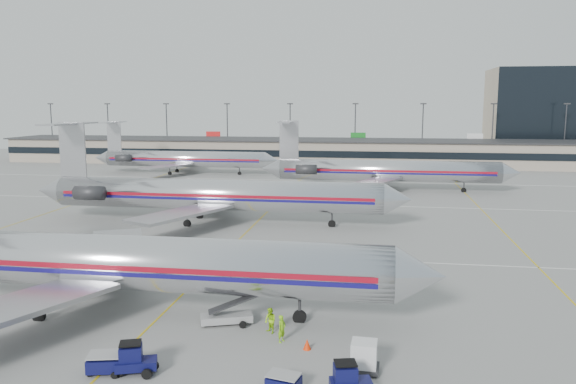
% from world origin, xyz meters
% --- Properties ---
extents(ground, '(260.00, 260.00, 0.00)m').
position_xyz_m(ground, '(0.00, 0.00, 0.00)').
color(ground, gray).
rests_on(ground, ground).
extents(apron_markings, '(160.00, 0.15, 0.02)m').
position_xyz_m(apron_markings, '(0.00, 10.00, 0.01)').
color(apron_markings, silver).
rests_on(apron_markings, ground).
extents(terminal, '(162.00, 17.00, 6.25)m').
position_xyz_m(terminal, '(0.00, 97.97, 3.16)').
color(terminal, gray).
rests_on(terminal, ground).
extents(light_mast_row, '(163.60, 0.40, 15.28)m').
position_xyz_m(light_mast_row, '(0.00, 112.00, 8.58)').
color(light_mast_row, '#38383D').
rests_on(light_mast_row, ground).
extents(distant_building, '(30.00, 20.00, 25.00)m').
position_xyz_m(distant_building, '(62.00, 128.00, 12.50)').
color(distant_building, tan).
rests_on(distant_building, ground).
extents(jet_foreground, '(49.59, 29.20, 12.98)m').
position_xyz_m(jet_foreground, '(-5.93, -6.46, 3.77)').
color(jet_foreground, silver).
rests_on(jet_foreground, ground).
extents(jet_second_row, '(48.72, 28.69, 12.75)m').
position_xyz_m(jet_second_row, '(-5.88, 24.47, 3.70)').
color(jet_second_row, silver).
rests_on(jet_second_row, ground).
extents(jet_third_row, '(44.61, 27.44, 12.20)m').
position_xyz_m(jet_third_row, '(15.98, 55.55, 3.54)').
color(jet_third_row, silver).
rests_on(jet_third_row, ground).
extents(jet_back_row, '(41.39, 25.46, 11.32)m').
position_xyz_m(jet_back_row, '(-26.84, 72.92, 3.29)').
color(jet_back_row, silver).
rests_on(jet_back_row, ground).
extents(tug_center, '(2.48, 1.79, 1.82)m').
position_xyz_m(tug_center, '(1.82, -15.33, 0.83)').
color(tug_center, '#0B0C3E').
rests_on(tug_center, ground).
extents(tug_right, '(2.34, 1.55, 1.75)m').
position_xyz_m(tug_right, '(13.78, -15.73, 0.80)').
color(tug_right, '#0B0C3E').
rests_on(tug_right, ground).
extents(cart_inner, '(2.24, 1.77, 1.13)m').
position_xyz_m(cart_inner, '(0.26, -15.49, 0.60)').
color(cart_inner, '#0B0C3E').
rests_on(cart_inner, ground).
extents(cart_outer, '(1.91, 1.51, 0.96)m').
position_xyz_m(cart_outer, '(10.41, -16.00, 0.51)').
color(cart_outer, '#0B0C3E').
rests_on(cart_outer, ground).
extents(uld_container, '(1.77, 1.50, 1.80)m').
position_xyz_m(uld_container, '(14.52, -13.14, 0.91)').
color(uld_container, '#2D2D30').
rests_on(uld_container, ground).
extents(belt_loader, '(4.28, 2.38, 2.19)m').
position_xyz_m(belt_loader, '(5.13, -7.57, 0.59)').
color(belt_loader, gray).
rests_on(belt_loader, ground).
extents(ramp_worker_near, '(0.65, 0.76, 1.75)m').
position_xyz_m(ramp_worker_near, '(9.28, -9.86, 0.88)').
color(ramp_worker_near, '#78C112').
rests_on(ramp_worker_near, ground).
extents(ramp_worker_far, '(1.05, 1.03, 1.70)m').
position_xyz_m(ramp_worker_far, '(8.30, -8.61, 0.85)').
color(ramp_worker_far, '#9ADA14').
rests_on(ramp_worker_far, ground).
extents(cone_right, '(0.56, 0.56, 0.67)m').
position_xyz_m(cone_right, '(11.00, -10.72, 0.33)').
color(cone_right, red).
rests_on(cone_right, ground).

